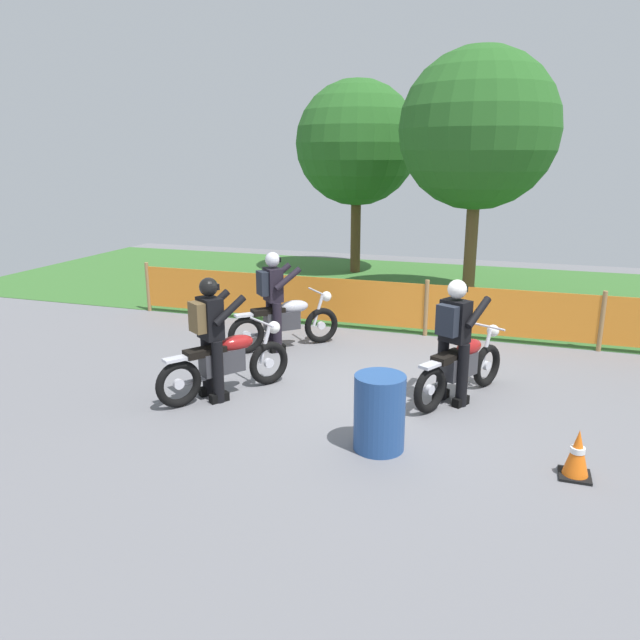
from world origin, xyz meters
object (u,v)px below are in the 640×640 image
(motorcycle_lead, at_px, (285,322))
(motorcycle_third, at_px, (226,363))
(rider_lead, at_px, (273,296))
(rider_trailing, at_px, (454,335))
(traffic_cone, at_px, (577,454))
(motorcycle_trailing, at_px, (461,367))
(spare_drum, at_px, (379,412))
(rider_third, at_px, (210,332))

(motorcycle_lead, bearing_deg, motorcycle_third, -133.44)
(motorcycle_third, xyz_separation_m, rider_lead, (-0.17, 2.10, 0.48))
(motorcycle_lead, height_order, rider_trailing, rider_trailing)
(motorcycle_lead, distance_m, traffic_cone, 5.47)
(motorcycle_trailing, xyz_separation_m, motorcycle_third, (-3.09, -0.89, 0.02))
(motorcycle_lead, distance_m, rider_lead, 0.53)
(spare_drum, bearing_deg, motorcycle_third, 158.85)
(motorcycle_trailing, distance_m, motorcycle_third, 3.22)
(motorcycle_trailing, distance_m, spare_drum, 1.95)
(motorcycle_third, bearing_deg, rider_third, -179.49)
(motorcycle_trailing, xyz_separation_m, spare_drum, (-0.72, -1.81, -0.01))
(motorcycle_lead, bearing_deg, rider_lead, -179.49)
(motorcycle_trailing, relative_size, traffic_cone, 3.38)
(rider_trailing, xyz_separation_m, traffic_cone, (1.46, -1.60, -0.69))
(rider_lead, xyz_separation_m, rider_trailing, (3.16, -1.40, 0.00))
(motorcycle_trailing, xyz_separation_m, rider_trailing, (-0.10, -0.19, 0.50))
(traffic_cone, bearing_deg, rider_trailing, 132.47)
(motorcycle_trailing, height_order, rider_third, rider_third)
(rider_trailing, height_order, rider_third, same)
(rider_trailing, xyz_separation_m, rider_third, (-3.12, -0.88, 0.00))
(rider_third, height_order, spare_drum, rider_third)
(motorcycle_trailing, bearing_deg, rider_third, 136.62)
(motorcycle_lead, distance_m, motorcycle_trailing, 3.39)
(rider_third, distance_m, spare_drum, 2.65)
(rider_lead, relative_size, rider_trailing, 1.00)
(rider_third, distance_m, traffic_cone, 4.69)
(rider_third, bearing_deg, motorcycle_third, 0.51)
(rider_third, bearing_deg, motorcycle_trailing, -36.83)
(traffic_cone, bearing_deg, motorcycle_lead, 144.79)
(rider_third, relative_size, traffic_cone, 3.19)
(motorcycle_lead, bearing_deg, motorcycle_trailing, -67.43)
(motorcycle_third, height_order, rider_third, rider_third)
(rider_lead, bearing_deg, rider_trailing, -67.58)
(rider_trailing, distance_m, traffic_cone, 2.27)
(motorcycle_trailing, xyz_separation_m, rider_lead, (-3.26, 1.21, 0.50))
(motorcycle_trailing, height_order, motorcycle_third, motorcycle_third)
(motorcycle_third, distance_m, spare_drum, 2.54)
(rider_lead, bearing_deg, traffic_cone, -76.66)
(rider_trailing, relative_size, rider_third, 1.00)
(rider_lead, xyz_separation_m, traffic_cone, (4.63, -3.00, -0.69))
(motorcycle_trailing, bearing_deg, rider_lead, 97.83)
(motorcycle_trailing, height_order, rider_lead, rider_lead)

